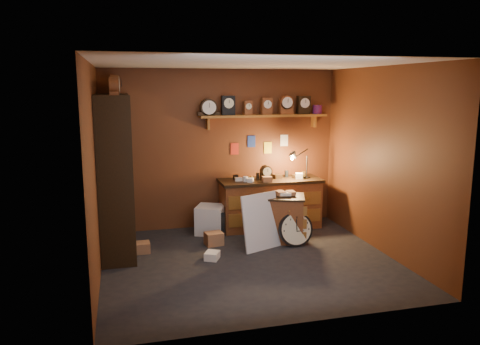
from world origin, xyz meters
name	(u,v)px	position (x,y,z in m)	size (l,w,h in m)	color
floor	(249,261)	(0.00, 0.00, 0.00)	(4.00, 4.00, 0.00)	black
room_shell	(251,138)	(0.04, 0.11, 1.72)	(4.02, 3.62, 2.71)	#5E2F16
shelving_unit	(113,167)	(-1.79, 0.98, 1.25)	(0.47, 1.60, 2.58)	black
workbench	(270,201)	(0.78, 1.47, 0.47)	(1.75, 0.66, 1.36)	brown
low_cabinet	(284,216)	(0.76, 0.73, 0.40)	(0.78, 0.72, 0.82)	brown
big_round_clock	(296,229)	(0.86, 0.46, 0.26)	(0.53, 0.17, 0.54)	black
white_panel	(261,248)	(0.31, 0.47, 0.00)	(0.65, 0.03, 0.86)	silver
mini_fridge	(211,220)	(-0.28, 1.39, 0.23)	(0.59, 0.61, 0.46)	silver
floor_box_a	(141,248)	(-1.45, 0.73, 0.08)	(0.25, 0.21, 0.15)	#9B6743
floor_box_b	(212,256)	(-0.49, 0.21, 0.05)	(0.18, 0.22, 0.11)	white
floor_box_c	(214,239)	(-0.35, 0.81, 0.10)	(0.26, 0.22, 0.20)	#9B6743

